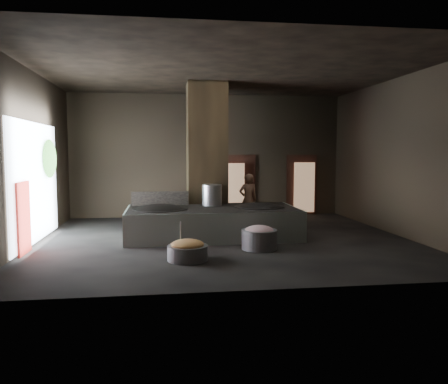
{
  "coord_description": "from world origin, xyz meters",
  "views": [
    {
      "loc": [
        -1.62,
        -11.7,
        2.36
      ],
      "look_at": [
        0.07,
        0.57,
        1.25
      ],
      "focal_mm": 35.0,
      "sensor_mm": 36.0,
      "label": 1
    }
  ],
  "objects": [
    {
      "name": "splash_guard",
      "position": [
        -1.75,
        1.11,
        1.03
      ],
      "size": [
        1.65,
        0.07,
        0.41
      ],
      "primitive_type": "cube",
      "rotation": [
        0.0,
        0.0,
        0.01
      ],
      "color": "black",
      "rests_on": "hearth_platform"
    },
    {
      "name": "wok_right_rim",
      "position": [
        1.05,
        0.41,
        0.82
      ],
      "size": [
        1.42,
        1.42,
        0.05
      ],
      "primitive_type": "cylinder",
      "color": "black",
      "rests_on": "hearth_platform"
    },
    {
      "name": "floor",
      "position": [
        0.0,
        0.0,
        -0.05
      ],
      "size": [
        10.0,
        9.0,
        0.1
      ],
      "primitive_type": "cube",
      "color": "black",
      "rests_on": "ground"
    },
    {
      "name": "right_wall",
      "position": [
        5.05,
        0.0,
        2.25
      ],
      "size": [
        0.1,
        9.0,
        4.5
      ],
      "primitive_type": "cube",
      "color": "black",
      "rests_on": "ground"
    },
    {
      "name": "wok_left_rim",
      "position": [
        -1.75,
        0.31,
        0.82
      ],
      "size": [
        1.53,
        1.53,
        0.05
      ],
      "primitive_type": "cylinder",
      "color": "black",
      "rests_on": "hearth_platform"
    },
    {
      "name": "doorway_far_glow",
      "position": [
        3.67,
        4.3,
        1.05
      ],
      "size": [
        0.8,
        0.04,
        1.9
      ],
      "primitive_type": "cube",
      "color": "#8C6647",
      "rests_on": "ground"
    },
    {
      "name": "back_wall",
      "position": [
        0.0,
        4.55,
        2.25
      ],
      "size": [
        10.0,
        0.1,
        4.5
      ],
      "primitive_type": "cube",
      "color": "black",
      "rests_on": "ground"
    },
    {
      "name": "veg_fill",
      "position": [
        -1.13,
        -2.22,
        0.35
      ],
      "size": [
        0.74,
        0.74,
        0.23
      ],
      "primitive_type": "ellipsoid",
      "color": "#969749",
      "rests_on": "veg_basin"
    },
    {
      "name": "front_wall",
      "position": [
        0.0,
        -4.55,
        2.25
      ],
      "size": [
        10.0,
        0.1,
        4.5
      ],
      "primitive_type": "cube",
      "color": "black",
      "rests_on": "ground"
    },
    {
      "name": "tree_silhouette",
      "position": [
        -4.85,
        1.3,
        2.2
      ],
      "size": [
        0.28,
        1.1,
        1.1
      ],
      "primitive_type": "ellipsoid",
      "color": "#194714",
      "rests_on": "left_opening"
    },
    {
      "name": "left_wall",
      "position": [
        -5.05,
        0.0,
        2.25
      ],
      "size": [
        0.1,
        9.0,
        4.5
      ],
      "primitive_type": "cube",
      "color": "black",
      "rests_on": "ground"
    },
    {
      "name": "meat_basin",
      "position": [
        0.68,
        -1.33,
        0.24
      ],
      "size": [
        1.03,
        1.03,
        0.48
      ],
      "primitive_type": "cylinder",
      "rotation": [
        0.0,
        0.0,
        -0.2
      ],
      "color": "slate",
      "rests_on": "ground"
    },
    {
      "name": "ladle",
      "position": [
        -1.28,
        -2.07,
        0.55
      ],
      "size": [
        0.03,
        0.36,
        0.64
      ],
      "primitive_type": "cylinder",
      "rotation": [
        0.49,
        0.0,
        -0.01
      ],
      "color": "#B9BBC1",
      "rests_on": "veg_basin"
    },
    {
      "name": "hearth_platform",
      "position": [
        -0.3,
        0.36,
        0.41
      ],
      "size": [
        4.76,
        2.3,
        0.83
      ],
      "primitive_type": "cube",
      "rotation": [
        0.0,
        0.0,
        0.01
      ],
      "color": "silver",
      "rests_on": "ground"
    },
    {
      "name": "pillar",
      "position": [
        -0.3,
        1.9,
        2.25
      ],
      "size": [
        1.2,
        1.2,
        4.5
      ],
      "primitive_type": "cube",
      "color": "black",
      "rests_on": "ground"
    },
    {
      "name": "doorway_near_glow",
      "position": [
        0.93,
        4.18,
        1.05
      ],
      "size": [
        0.79,
        0.04,
        1.87
      ],
      "primitive_type": "cube",
      "color": "#8C6647",
      "rests_on": "ground"
    },
    {
      "name": "meat_fill",
      "position": [
        0.68,
        -1.33,
        0.45
      ],
      "size": [
        0.73,
        0.73,
        0.28
      ],
      "primitive_type": "ellipsoid",
      "color": "#B76E79",
      "rests_on": "meat_basin"
    },
    {
      "name": "doorway_near",
      "position": [
        1.2,
        4.45,
        1.1
      ],
      "size": [
        1.18,
        0.08,
        2.38
      ],
      "primitive_type": "cube",
      "color": "black",
      "rests_on": "ground"
    },
    {
      "name": "wok_right",
      "position": [
        1.05,
        0.41,
        0.75
      ],
      "size": [
        1.39,
        1.39,
        0.39
      ],
      "primitive_type": "ellipsoid",
      "color": "black",
      "rests_on": "hearth_platform"
    },
    {
      "name": "ceiling",
      "position": [
        0.0,
        0.0,
        4.55
      ],
      "size": [
        10.0,
        9.0,
        0.1
      ],
      "primitive_type": "cube",
      "color": "black",
      "rests_on": "back_wall"
    },
    {
      "name": "veg_basin",
      "position": [
        -1.13,
        -2.22,
        0.16
      ],
      "size": [
        1.19,
        1.19,
        0.33
      ],
      "primitive_type": "cylinder",
      "rotation": [
        0.0,
        0.0,
        0.43
      ],
      "color": "slate",
      "rests_on": "ground"
    },
    {
      "name": "pavilion_sliver",
      "position": [
        -4.88,
        -1.1,
        0.85
      ],
      "size": [
        0.05,
        0.9,
        1.7
      ],
      "primitive_type": "cube",
      "color": "maroon",
      "rests_on": "ground"
    },
    {
      "name": "cook",
      "position": [
        1.1,
        2.26,
        0.84
      ],
      "size": [
        0.65,
        0.46,
        1.69
      ],
      "primitive_type": "imported",
      "rotation": [
        0.0,
        0.0,
        3.24
      ],
      "color": "brown",
      "rests_on": "ground"
    },
    {
      "name": "stock_pot",
      "position": [
        -0.25,
        0.91,
        1.13
      ],
      "size": [
        0.58,
        0.58,
        0.62
      ],
      "primitive_type": "cylinder",
      "color": "#B9BBC1",
      "rests_on": "hearth_platform"
    },
    {
      "name": "platform_cap",
      "position": [
        -0.3,
        0.36,
        0.82
      ],
      "size": [
        4.64,
        2.23,
        0.03
      ],
      "primitive_type": "cube",
      "color": "black",
      "rests_on": "hearth_platform"
    },
    {
      "name": "wok_left",
      "position": [
        -1.75,
        0.31,
        0.75
      ],
      "size": [
        1.5,
        1.5,
        0.41
      ],
      "primitive_type": "ellipsoid",
      "color": "black",
      "rests_on": "hearth_platform"
    },
    {
      "name": "doorway_far",
      "position": [
        3.6,
        4.45,
        1.1
      ],
      "size": [
        1.18,
        0.08,
        2.38
      ],
      "primitive_type": "cube",
      "color": "black",
      "rests_on": "ground"
    },
    {
      "name": "left_opening",
      "position": [
        -4.95,
        0.2,
        1.6
      ],
      "size": [
        0.04,
        4.2,
        3.1
      ],
      "primitive_type": "cube",
      "color": "white",
      "rests_on": "ground"
    }
  ]
}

